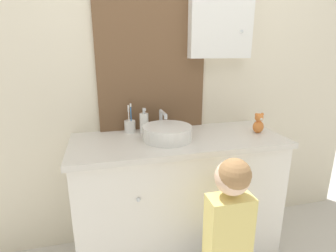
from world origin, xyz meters
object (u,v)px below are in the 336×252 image
child_figure (229,228)px  teddy_bear (259,123)px  soap_dispenser (144,123)px  sink_basin (167,132)px  toothbrush_holder (130,126)px

child_figure → teddy_bear: teddy_bear is taller
soap_dispenser → child_figure: 0.84m
child_figure → sink_basin: bearing=111.2°
teddy_bear → soap_dispenser: bearing=165.7°
sink_basin → soap_dispenser: size_ratio=2.11×
soap_dispenser → child_figure: bearing=-64.9°
toothbrush_holder → teddy_bear: size_ratio=1.43×
toothbrush_holder → soap_dispenser: toothbrush_holder is taller
soap_dispenser → teddy_bear: soap_dispenser is taller
soap_dispenser → teddy_bear: size_ratio=1.24×
soap_dispenser → teddy_bear: bearing=-14.3°
toothbrush_holder → soap_dispenser: bearing=-24.8°
child_figure → teddy_bear: (0.44, 0.48, 0.39)m
soap_dispenser → sink_basin: bearing=-54.9°
sink_basin → teddy_bear: size_ratio=2.62×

